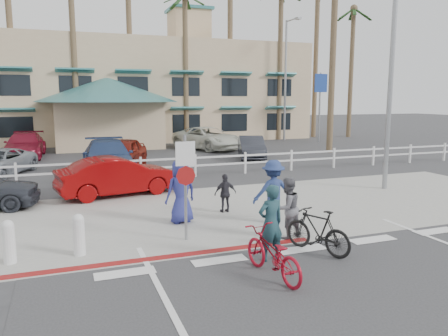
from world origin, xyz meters
name	(u,v)px	position (x,y,z in m)	size (l,w,h in m)	color
ground	(315,259)	(0.00, 0.00, 0.00)	(140.00, 140.00, 0.00)	#333335
bike_path	(377,298)	(0.00, -2.00, 0.00)	(12.00, 16.00, 0.01)	#333335
sidewalk_plaza	(238,210)	(0.00, 4.50, 0.01)	(22.00, 7.00, 0.01)	gray
cross_street	(200,186)	(0.00, 8.50, 0.00)	(40.00, 5.00, 0.01)	#333335
parking_lot	(153,156)	(0.00, 18.00, 0.00)	(50.00, 16.00, 0.01)	#333335
curb_red	(168,257)	(-3.00, 1.20, 0.01)	(7.00, 0.25, 0.02)	maroon
rail_fence	(197,166)	(0.50, 10.50, 0.50)	(29.40, 0.16, 1.00)	silver
building	(145,72)	(2.00, 31.00, 5.65)	(28.00, 16.00, 11.30)	#CEB38D
sign_post	(185,182)	(-2.30, 2.20, 1.45)	(0.50, 0.10, 2.90)	gray
bollard_0	(79,235)	(-4.80, 2.00, 0.47)	(0.26, 0.26, 0.95)	silver
bollard_1	(9,242)	(-6.20, 2.00, 0.47)	(0.26, 0.26, 0.95)	silver
streetlight_0	(391,69)	(6.50, 5.50, 4.50)	(0.60, 2.00, 9.00)	gray
streetlight_1	(285,82)	(12.00, 24.00, 4.75)	(0.60, 2.00, 9.50)	gray
info_sign	(320,106)	(14.00, 22.00, 2.80)	(1.20, 0.16, 5.60)	navy
palm_2	(10,30)	(-8.00, 26.00, 8.00)	(4.00, 4.00, 16.00)	black
palm_3	(74,46)	(-4.00, 25.00, 7.00)	(4.00, 4.00, 14.00)	black
palm_4	(130,43)	(0.00, 26.00, 7.50)	(4.00, 4.00, 15.00)	black
palm_5	(186,57)	(4.00, 25.00, 6.50)	(4.00, 4.00, 13.00)	black
palm_6	(230,34)	(8.00, 26.00, 8.50)	(4.00, 4.00, 17.00)	black
palm_7	(280,54)	(12.00, 25.00, 7.00)	(4.00, 4.00, 14.00)	black
palm_8	(316,51)	(16.00, 26.00, 7.50)	(4.00, 4.00, 15.00)	black
palm_9	(352,63)	(19.00, 25.00, 6.50)	(4.00, 4.00, 13.00)	black
palm_11	(333,40)	(11.00, 16.00, 7.00)	(4.00, 4.00, 14.00)	black
bike_red	(272,254)	(-1.33, -0.56, 0.48)	(0.64, 1.82, 0.96)	maroon
rider_red	(271,223)	(-0.96, 0.27, 0.83)	(0.61, 0.40, 1.67)	#1D3C45
bike_black	(318,231)	(0.25, 0.33, 0.51)	(0.48, 1.70, 1.02)	black
rider_black	(287,208)	(0.10, 1.49, 0.77)	(0.75, 0.58, 1.54)	slate
pedestrian_a	(273,191)	(0.39, 2.87, 0.89)	(1.14, 0.66, 1.77)	navy
pedestrian_child	(225,193)	(-0.47, 4.34, 0.59)	(0.70, 0.29, 1.19)	#29282E
pedestrian_b	(181,191)	(-2.03, 3.71, 0.90)	(0.88, 0.57, 1.80)	navy
car_white_sedan	(118,176)	(-3.25, 7.89, 0.70)	(1.47, 4.22, 1.39)	#6D0405
lot_car_1	(108,157)	(-3.16, 12.50, 0.78)	(2.18, 5.36, 1.56)	navy
lot_car_2	(121,154)	(-2.41, 13.69, 0.76)	(1.80, 4.48, 1.53)	maroon
lot_car_3	(251,147)	(5.14, 15.10, 0.64)	(1.35, 3.88, 1.28)	#2B2D35
lot_car_4	(25,145)	(-7.14, 19.86, 0.73)	(2.04, 5.02, 1.46)	maroon
lot_car_5	(208,138)	(4.17, 20.25, 0.76)	(2.51, 5.44, 1.51)	silver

